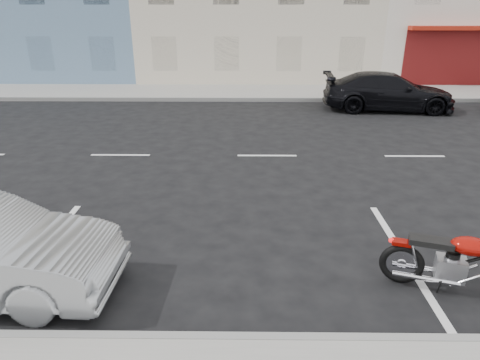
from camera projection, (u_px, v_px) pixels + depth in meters
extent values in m
plane|color=black|center=(341.00, 156.00, 11.59)|extent=(120.00, 120.00, 0.00)
cube|color=gray|center=(193.00, 92.00, 19.66)|extent=(80.00, 3.40, 0.15)
cube|color=gray|center=(45.00, 339.00, 5.14)|extent=(80.00, 0.12, 0.16)
cube|color=gray|center=(189.00, 99.00, 18.09)|extent=(80.00, 0.12, 0.16)
torus|color=black|center=(454.00, 273.00, 6.01)|extent=(0.63, 0.29, 0.63)
cube|color=#8C0A05|center=(456.00, 252.00, 5.89)|extent=(0.31, 0.23, 0.06)
cylinder|color=silver|center=(477.00, 278.00, 6.07)|extent=(0.87, 0.34, 0.08)
imported|color=black|center=(388.00, 92.00, 16.39)|extent=(5.04, 2.38, 1.42)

